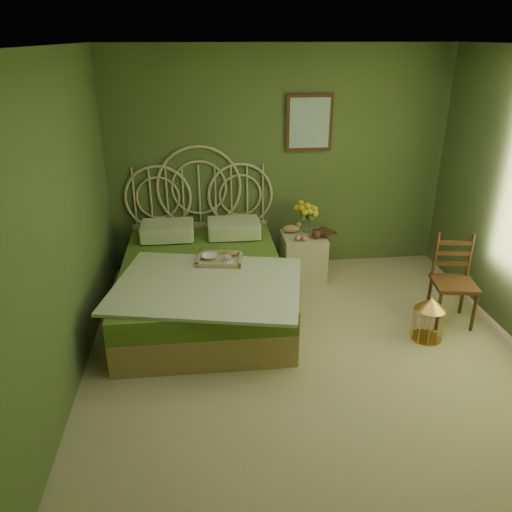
{
  "coord_description": "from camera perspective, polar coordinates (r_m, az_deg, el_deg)",
  "views": [
    {
      "loc": [
        -0.9,
        -3.5,
        2.67
      ],
      "look_at": [
        -0.41,
        1.0,
        0.66
      ],
      "focal_mm": 35.0,
      "sensor_mm": 36.0,
      "label": 1
    }
  ],
  "objects": [
    {
      "name": "floor",
      "position": [
        4.49,
        6.76,
        -12.72
      ],
      "size": [
        4.5,
        4.5,
        0.0
      ],
      "primitive_type": "plane",
      "color": "tan",
      "rests_on": "ground"
    },
    {
      "name": "ceiling",
      "position": [
        3.61,
        8.89,
        22.6
      ],
      "size": [
        4.5,
        4.5,
        0.0
      ],
      "primitive_type": "plane",
      "rotation": [
        3.14,
        0.0,
        0.0
      ],
      "color": "silver",
      "rests_on": "wall_back"
    },
    {
      "name": "wall_back",
      "position": [
        5.98,
        2.62,
        10.68
      ],
      "size": [
        4.0,
        0.0,
        4.0
      ],
      "primitive_type": "plane",
      "rotation": [
        1.57,
        0.0,
        0.0
      ],
      "color": "#505F32",
      "rests_on": "floor"
    },
    {
      "name": "wall_left",
      "position": [
        3.91,
        -22.13,
        1.62
      ],
      "size": [
        0.0,
        4.5,
        4.5
      ],
      "primitive_type": "plane",
      "rotation": [
        1.57,
        0.0,
        1.57
      ],
      "color": "#505F32",
      "rests_on": "floor"
    },
    {
      "name": "wall_art",
      "position": [
        5.92,
        6.11,
        14.89
      ],
      "size": [
        0.54,
        0.04,
        0.64
      ],
      "color": "#39250F",
      "rests_on": "wall_back"
    },
    {
      "name": "bed",
      "position": [
        5.23,
        -6.1,
        -2.77
      ],
      "size": [
        1.93,
        2.43,
        1.51
      ],
      "color": "tan",
      "rests_on": "floor"
    },
    {
      "name": "nightstand",
      "position": [
        5.9,
        5.46,
        0.69
      ],
      "size": [
        0.49,
        0.49,
        0.97
      ],
      "color": "beige",
      "rests_on": "floor"
    },
    {
      "name": "chair",
      "position": [
        5.32,
        21.49,
        -1.93
      ],
      "size": [
        0.45,
        0.45,
        0.89
      ],
      "rotation": [
        0.0,
        0.0,
        -0.16
      ],
      "color": "#39250F",
      "rests_on": "floor"
    },
    {
      "name": "birdcage",
      "position": [
        5.02,
        19.12,
        -6.8
      ],
      "size": [
        0.29,
        0.29,
        0.44
      ],
      "rotation": [
        0.0,
        0.0,
        -0.23
      ],
      "color": "gold",
      "rests_on": "floor"
    },
    {
      "name": "book_lower",
      "position": [
        5.87,
        7.19,
        2.58
      ],
      "size": [
        0.27,
        0.3,
        0.02
      ],
      "primitive_type": "imported",
      "rotation": [
        0.0,
        0.0,
        0.47
      ],
      "color": "#381E0F",
      "rests_on": "nightstand"
    },
    {
      "name": "book_upper",
      "position": [
        5.86,
        7.2,
        2.76
      ],
      "size": [
        0.27,
        0.28,
        0.02
      ],
      "primitive_type": "imported",
      "rotation": [
        0.0,
        0.0,
        -0.58
      ],
      "color": "#472819",
      "rests_on": "nightstand"
    },
    {
      "name": "cereal_bowl",
      "position": [
        5.1,
        -5.31,
        -0.09
      ],
      "size": [
        0.18,
        0.18,
        0.04
      ],
      "primitive_type": "imported",
      "rotation": [
        0.0,
        0.0,
        -0.11
      ],
      "color": "white",
      "rests_on": "bed"
    },
    {
      "name": "coffee_cup",
      "position": [
        5.0,
        -3.22,
        -0.35
      ],
      "size": [
        0.09,
        0.09,
        0.07
      ],
      "primitive_type": "imported",
      "rotation": [
        0.0,
        0.0,
        0.13
      ],
      "color": "white",
      "rests_on": "bed"
    }
  ]
}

